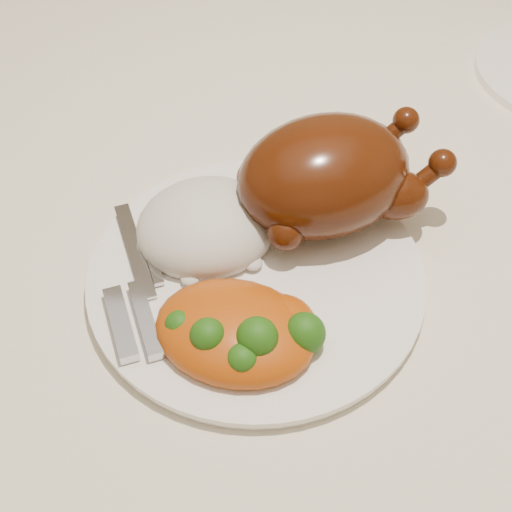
{
  "coord_description": "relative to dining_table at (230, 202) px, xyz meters",
  "views": [
    {
      "loc": [
        0.04,
        -0.58,
        1.23
      ],
      "look_at": [
        0.03,
        -0.2,
        0.8
      ],
      "focal_mm": 50.0,
      "sensor_mm": 36.0,
      "label": 1
    }
  ],
  "objects": [
    {
      "name": "mac_and_cheese",
      "position": [
        0.03,
        -0.27,
        0.13
      ],
      "size": [
        0.15,
        0.13,
        0.05
      ],
      "rotation": [
        0.0,
        0.0,
        -0.27
      ],
      "color": "#AF480B",
      "rests_on": "dinner_plate"
    },
    {
      "name": "rice_mound",
      "position": [
        -0.01,
        -0.16,
        0.13
      ],
      "size": [
        0.15,
        0.14,
        0.06
      ],
      "rotation": [
        0.0,
        0.0,
        0.34
      ],
      "color": "silver",
      "rests_on": "dinner_plate"
    },
    {
      "name": "dining_table",
      "position": [
        0.0,
        0.0,
        0.0
      ],
      "size": [
        1.6,
        0.9,
        0.76
      ],
      "color": "brown",
      "rests_on": "floor"
    },
    {
      "name": "floor",
      "position": [
        0.0,
        0.0,
        -0.67
      ],
      "size": [
        4.0,
        4.0,
        0.0
      ],
      "primitive_type": "plane",
      "color": "brown",
      "rests_on": "ground"
    },
    {
      "name": "cutlery",
      "position": [
        -0.06,
        -0.23,
        0.12
      ],
      "size": [
        0.06,
        0.17,
        0.01
      ],
      "rotation": [
        0.0,
        0.0,
        0.35
      ],
      "color": "silver",
      "rests_on": "dinner_plate"
    },
    {
      "name": "dinner_plate",
      "position": [
        0.03,
        -0.2,
        0.11
      ],
      "size": [
        0.28,
        0.28,
        0.01
      ],
      "primitive_type": "cylinder",
      "rotation": [
        0.0,
        0.0,
        -0.04
      ],
      "color": "white",
      "rests_on": "tablecloth"
    },
    {
      "name": "tablecloth",
      "position": [
        0.0,
        0.0,
        0.07
      ],
      "size": [
        1.73,
        1.03,
        0.18
      ],
      "color": "silver",
      "rests_on": "dining_table"
    },
    {
      "name": "roast_chicken",
      "position": [
        0.09,
        -0.13,
        0.16
      ],
      "size": [
        0.2,
        0.16,
        0.1
      ],
      "rotation": [
        0.0,
        0.0,
        0.4
      ],
      "color": "#491C07",
      "rests_on": "dinner_plate"
    }
  ]
}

